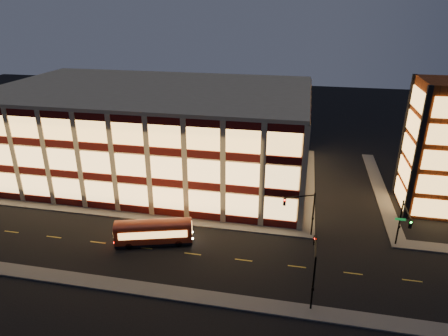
# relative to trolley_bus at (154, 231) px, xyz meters

# --- Properties ---
(ground) EXTENTS (200.00, 200.00, 0.00)m
(ground) POSITION_rel_trolley_bus_xyz_m (-4.83, 4.72, -1.72)
(ground) COLOR black
(ground) RESTS_ON ground
(sidewalk_office_south) EXTENTS (54.00, 2.00, 0.15)m
(sidewalk_office_south) POSITION_rel_trolley_bus_xyz_m (-7.83, 5.72, -1.64)
(sidewalk_office_south) COLOR #514F4C
(sidewalk_office_south) RESTS_ON ground
(sidewalk_office_east) EXTENTS (2.00, 30.00, 0.15)m
(sidewalk_office_east) POSITION_rel_trolley_bus_xyz_m (18.17, 21.72, -1.64)
(sidewalk_office_east) COLOR #514F4C
(sidewalk_office_east) RESTS_ON ground
(sidewalk_tower_west) EXTENTS (2.00, 30.00, 0.15)m
(sidewalk_tower_west) POSITION_rel_trolley_bus_xyz_m (29.17, 21.72, -1.64)
(sidewalk_tower_west) COLOR #514F4C
(sidewalk_tower_west) RESTS_ON ground
(sidewalk_near) EXTENTS (100.00, 2.00, 0.15)m
(sidewalk_near) POSITION_rel_trolley_bus_xyz_m (-4.83, -8.28, -1.64)
(sidewalk_near) COLOR #514F4C
(sidewalk_near) RESTS_ON ground
(office_building) EXTENTS (50.45, 30.45, 14.50)m
(office_building) POSITION_rel_trolley_bus_xyz_m (-7.74, 21.63, 5.53)
(office_building) COLOR tan
(office_building) RESTS_ON ground
(stair_tower) EXTENTS (8.60, 8.60, 18.00)m
(stair_tower) POSITION_rel_trolley_bus_xyz_m (35.13, 16.67, 7.27)
(stair_tower) COLOR #8C3814
(stair_tower) RESTS_ON ground
(traffic_signal_far) EXTENTS (3.79, 1.87, 6.00)m
(traffic_signal_far) POSITION_rel_trolley_bus_xyz_m (17.38, 4.96, 2.40)
(traffic_signal_far) COLOR black
(traffic_signal_far) RESTS_ON ground
(traffic_signal_right) EXTENTS (1.20, 4.37, 6.00)m
(traffic_signal_right) POSITION_rel_trolley_bus_xyz_m (28.67, 4.10, 2.38)
(traffic_signal_right) COLOR black
(traffic_signal_right) RESTS_ON ground
(traffic_signal_near) EXTENTS (0.32, 4.45, 6.00)m
(traffic_signal_near) POSITION_rel_trolley_bus_xyz_m (18.67, -6.31, 2.41)
(traffic_signal_near) COLOR black
(traffic_signal_near) RESTS_ON ground
(trolley_bus) EXTENTS (9.42, 4.85, 3.10)m
(trolley_bus) POSITION_rel_trolley_bus_xyz_m (0.00, 0.00, 0.00)
(trolley_bus) COLOR #921F07
(trolley_bus) RESTS_ON ground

